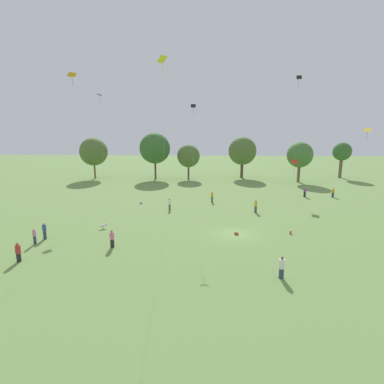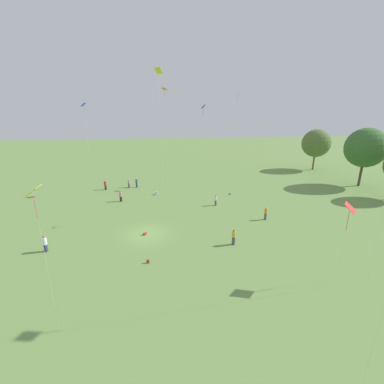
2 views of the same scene
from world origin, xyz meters
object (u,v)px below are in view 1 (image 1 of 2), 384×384
Objects in this scene: person_3 at (256,206)px; person_9 at (18,252)px; person_6 at (34,236)px; kite_1 at (298,87)px; person_2 at (212,197)px; kite_3 at (162,69)px; kite_5 at (367,133)px; picnic_bag_2 at (291,232)px; person_0 at (282,268)px; kite_8 at (73,84)px; kite_7 at (294,163)px; person_1 at (170,204)px; person_10 at (333,193)px; dog_0 at (104,225)px; kite_0 at (100,104)px; kite_6 at (193,116)px; person_4 at (44,231)px; picnic_bag_0 at (236,233)px; person_7 at (305,192)px; picnic_bag_1 at (141,203)px; person_8 at (112,239)px.

person_3 reaches higher than person_9.
person_6 is 0.08× the size of kite_1.
person_2 reaches higher than person_9.
kite_3 reaches higher than kite_5.
kite_3 is at bearing 172.47° from picnic_bag_2.
person_3 reaches higher than person_0.
kite_8 reaches higher than person_6.
kite_1 is 12.34m from kite_7.
person_10 is at bearing -72.62° from person_1.
person_6 is 7.56m from dog_0.
kite_1 is (32.03, 2.45, 2.78)m from kite_0.
kite_7 is at bearing -74.89° from person_1.
kite_1 reaches higher than kite_6.
person_4 is 20.84m from picnic_bag_0.
person_4 is at bearing 61.32° from person_10.
picnic_bag_2 is (6.14, 0.52, 0.04)m from picnic_bag_0.
kite_5 is at bearing -169.34° from kite_3.
person_7 is 4.37× the size of picnic_bag_1.
person_1 is 0.10× the size of kite_0.
person_9 is 10.52m from dog_0.
person_9 is at bearing -158.06° from picnic_bag_0.
kite_7 reaches higher than picnic_bag_1.
person_9 is at bearing 129.12° from kite_7.
kite_0 is (-24.27, 7.23, 14.88)m from person_3.
kite_8 reaches higher than picnic_bag_2.
person_4 is at bearing 169.85° from person_7.
kite_7 is (8.42, 27.05, 5.60)m from person_0.
person_2 is 0.99× the size of person_3.
kite_8 is 20.52m from picnic_bag_1.
person_2 is 22.02m from person_10.
picnic_bag_1 is (6.11, 22.42, -0.75)m from person_9.
kite_6 is 16.21m from picnic_bag_0.
kite_5 is at bearing 137.75° from person_4.
person_1 is at bearing 143.15° from person_8.
person_9 is 48.58m from person_10.
kite_8 is 30.23m from picnic_bag_2.
kite_0 is at bearing 154.25° from person_2.
person_10 is at bearing -152.05° from kite_8.
person_1 is at bearing -162.39° from person_2.
kite_5 is at bearing 95.25° from person_8.
kite_6 is at bearing 147.23° from picnic_bag_2.
person_8 is at bearing -19.32° from dog_0.
person_4 is at bearing -82.32° from kite_5.
person_6 is 0.96× the size of person_7.
kite_5 is at bearing 41.29° from picnic_bag_2.
kite_7 is at bearing -173.84° from person_7.
person_0 is 23.14m from kite_6.
kite_8 is 25.45m from picnic_bag_0.
kite_5 is 25.12m from kite_6.
kite_6 is 21.16× the size of dog_0.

